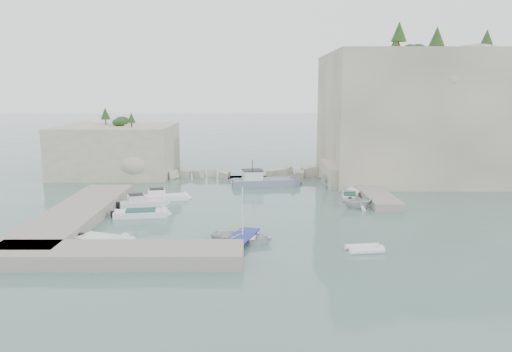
{
  "coord_description": "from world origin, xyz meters",
  "views": [
    {
      "loc": [
        -0.22,
        -46.55,
        12.29
      ],
      "look_at": [
        0.0,
        6.0,
        3.0
      ],
      "focal_mm": 35.0,
      "sensor_mm": 36.0,
      "label": 1
    }
  ],
  "objects_px": {
    "tender_east_b": "(349,199)",
    "motorboat_a": "(164,200)",
    "motorboat_b": "(144,206)",
    "work_boat": "(265,185)",
    "tender_east_c": "(354,194)",
    "rowboat": "(243,242)",
    "motorboat_e": "(105,244)",
    "motorboat_c": "(141,216)",
    "tender_east_a": "(357,208)",
    "tender_east_d": "(343,188)",
    "inflatable_dinghy": "(364,251)"
  },
  "relations": [
    {
      "from": "motorboat_a",
      "to": "tender_east_a",
      "type": "relative_size",
      "value": 1.63
    },
    {
      "from": "rowboat",
      "to": "tender_east_d",
      "type": "relative_size",
      "value": 0.98
    },
    {
      "from": "motorboat_c",
      "to": "rowboat",
      "type": "relative_size",
      "value": 1.11
    },
    {
      "from": "tender_east_c",
      "to": "motorboat_b",
      "type": "bearing_deg",
      "value": 127.53
    },
    {
      "from": "motorboat_b",
      "to": "tender_east_b",
      "type": "xyz_separation_m",
      "value": [
        22.37,
        3.18,
        0.0
      ]
    },
    {
      "from": "motorboat_e",
      "to": "rowboat",
      "type": "bearing_deg",
      "value": 24.36
    },
    {
      "from": "tender_east_b",
      "to": "motorboat_a",
      "type": "bearing_deg",
      "value": 98.99
    },
    {
      "from": "motorboat_b",
      "to": "work_boat",
      "type": "xyz_separation_m",
      "value": [
        13.16,
        11.19,
        0.0
      ]
    },
    {
      "from": "motorboat_b",
      "to": "work_boat",
      "type": "height_order",
      "value": "work_boat"
    },
    {
      "from": "tender_east_b",
      "to": "tender_east_d",
      "type": "height_order",
      "value": "tender_east_d"
    },
    {
      "from": "rowboat",
      "to": "motorboat_c",
      "type": "bearing_deg",
      "value": 67.97
    },
    {
      "from": "motorboat_c",
      "to": "inflatable_dinghy",
      "type": "height_order",
      "value": "motorboat_c"
    },
    {
      "from": "motorboat_b",
      "to": "tender_east_a",
      "type": "bearing_deg",
      "value": -23.71
    },
    {
      "from": "tender_east_d",
      "to": "motorboat_a",
      "type": "bearing_deg",
      "value": 120.63
    },
    {
      "from": "motorboat_a",
      "to": "motorboat_e",
      "type": "xyz_separation_m",
      "value": [
        -1.89,
        -15.93,
        0.0
      ]
    },
    {
      "from": "motorboat_a",
      "to": "motorboat_e",
      "type": "distance_m",
      "value": 16.04
    },
    {
      "from": "tender_east_c",
      "to": "inflatable_dinghy",
      "type": "bearing_deg",
      "value": -166.21
    },
    {
      "from": "motorboat_c",
      "to": "tender_east_b",
      "type": "xyz_separation_m",
      "value": [
        21.7,
        7.44,
        0.0
      ]
    },
    {
      "from": "rowboat",
      "to": "tender_east_d",
      "type": "height_order",
      "value": "tender_east_d"
    },
    {
      "from": "inflatable_dinghy",
      "to": "work_boat",
      "type": "xyz_separation_m",
      "value": [
        -6.96,
        26.12,
        0.0
      ]
    },
    {
      "from": "motorboat_c",
      "to": "motorboat_e",
      "type": "height_order",
      "value": "same"
    },
    {
      "from": "motorboat_c",
      "to": "motorboat_e",
      "type": "xyz_separation_m",
      "value": [
        -0.88,
        -8.79,
        0.0
      ]
    },
    {
      "from": "rowboat",
      "to": "work_boat",
      "type": "distance_m",
      "value": 23.8
    },
    {
      "from": "motorboat_c",
      "to": "tender_east_a",
      "type": "relative_size",
      "value": 1.58
    },
    {
      "from": "tender_east_d",
      "to": "inflatable_dinghy",
      "type": "bearing_deg",
      "value": -173.6
    },
    {
      "from": "tender_east_c",
      "to": "tender_east_d",
      "type": "relative_size",
      "value": 0.99
    },
    {
      "from": "motorboat_a",
      "to": "tender_east_a",
      "type": "height_order",
      "value": "tender_east_a"
    },
    {
      "from": "rowboat",
      "to": "tender_east_b",
      "type": "distance_m",
      "value": 19.49
    },
    {
      "from": "rowboat",
      "to": "work_boat",
      "type": "height_order",
      "value": "work_boat"
    },
    {
      "from": "motorboat_c",
      "to": "motorboat_e",
      "type": "bearing_deg",
      "value": -105.35
    },
    {
      "from": "motorboat_e",
      "to": "tender_east_b",
      "type": "distance_m",
      "value": 27.8
    },
    {
      "from": "tender_east_c",
      "to": "motorboat_a",
      "type": "bearing_deg",
      "value": 121.37
    },
    {
      "from": "motorboat_e",
      "to": "rowboat",
      "type": "relative_size",
      "value": 0.98
    },
    {
      "from": "motorboat_b",
      "to": "rowboat",
      "type": "distance_m",
      "value": 16.48
    },
    {
      "from": "tender_east_c",
      "to": "work_boat",
      "type": "xyz_separation_m",
      "value": [
        -10.39,
        5.11,
        0.0
      ]
    },
    {
      "from": "inflatable_dinghy",
      "to": "tender_east_b",
      "type": "bearing_deg",
      "value": 74.77
    },
    {
      "from": "inflatable_dinghy",
      "to": "tender_east_b",
      "type": "height_order",
      "value": "tender_east_b"
    },
    {
      "from": "motorboat_b",
      "to": "inflatable_dinghy",
      "type": "xyz_separation_m",
      "value": [
        20.12,
        -14.93,
        0.0
      ]
    },
    {
      "from": "motorboat_b",
      "to": "tender_east_c",
      "type": "height_order",
      "value": "motorboat_b"
    },
    {
      "from": "motorboat_a",
      "to": "tender_east_c",
      "type": "xyz_separation_m",
      "value": [
        21.88,
        3.2,
        0.0
      ]
    },
    {
      "from": "motorboat_a",
      "to": "work_boat",
      "type": "height_order",
      "value": "work_boat"
    },
    {
      "from": "tender_east_b",
      "to": "inflatable_dinghy",
      "type": "bearing_deg",
      "value": -178.88
    },
    {
      "from": "motorboat_c",
      "to": "tender_east_b",
      "type": "height_order",
      "value": "same"
    },
    {
      "from": "motorboat_c",
      "to": "rowboat",
      "type": "bearing_deg",
      "value": -48.81
    },
    {
      "from": "motorboat_c",
      "to": "work_boat",
      "type": "height_order",
      "value": "work_boat"
    },
    {
      "from": "motorboat_b",
      "to": "motorboat_e",
      "type": "bearing_deg",
      "value": -112.21
    },
    {
      "from": "motorboat_a",
      "to": "motorboat_b",
      "type": "bearing_deg",
      "value": -132.16
    },
    {
      "from": "rowboat",
      "to": "motorboat_e",
      "type": "bearing_deg",
      "value": 110.08
    },
    {
      "from": "motorboat_a",
      "to": "inflatable_dinghy",
      "type": "xyz_separation_m",
      "value": [
        18.45,
        -17.81,
        0.0
      ]
    },
    {
      "from": "work_boat",
      "to": "motorboat_e",
      "type": "bearing_deg",
      "value": -128.53
    }
  ]
}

